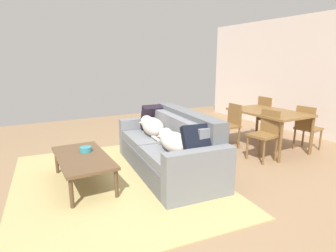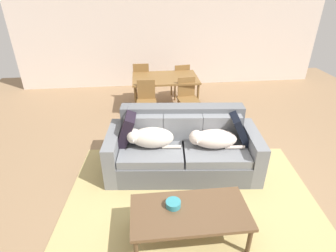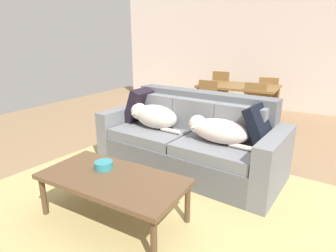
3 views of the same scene
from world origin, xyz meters
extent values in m
plane|color=#967554|center=(0.00, 0.00, 0.00)|extent=(10.00, 10.00, 0.00)
cube|color=tan|center=(-0.29, -0.76, 0.01)|extent=(3.60, 3.08, 0.01)
cube|color=slate|center=(-0.29, 0.07, 0.17)|extent=(1.96, 1.13, 0.35)
cube|color=slate|center=(-0.76, 0.11, 0.41)|extent=(1.00, 1.00, 0.13)
cube|color=slate|center=(0.18, 0.02, 0.41)|extent=(1.00, 1.00, 0.13)
cube|color=slate|center=(-0.26, 0.42, 0.70)|extent=(1.89, 0.42, 0.46)
cube|color=slate|center=(-0.85, 0.29, 0.67)|extent=(0.59, 0.22, 0.39)
cube|color=slate|center=(-0.27, 0.23, 0.67)|extent=(0.59, 0.22, 0.39)
cube|color=slate|center=(0.31, 0.18, 0.67)|extent=(0.59, 0.22, 0.39)
cube|color=slate|center=(-1.31, 0.17, 0.33)|extent=(0.27, 0.96, 0.66)
cube|color=slate|center=(0.73, -0.03, 0.33)|extent=(0.27, 0.96, 0.66)
ellipsoid|color=beige|center=(-0.74, 0.06, 0.62)|extent=(0.64, 0.37, 0.30)
sphere|color=beige|center=(-1.01, 0.06, 0.66)|extent=(0.22, 0.22, 0.22)
cone|color=#A49B8F|center=(-1.02, -0.03, 0.65)|extent=(0.11, 0.13, 0.10)
cylinder|color=beige|center=(-0.48, -0.03, 0.50)|extent=(0.28, 0.08, 0.05)
ellipsoid|color=beige|center=(0.15, -0.04, 0.60)|extent=(0.66, 0.39, 0.26)
sphere|color=beige|center=(-0.12, -0.04, 0.64)|extent=(0.21, 0.21, 0.21)
cone|color=#A99B8F|center=(-0.13, -0.13, 0.63)|extent=(0.11, 0.12, 0.09)
cylinder|color=beige|center=(0.43, -0.14, 0.50)|extent=(0.29, 0.08, 0.05)
cube|color=black|center=(-1.11, 0.27, 0.69)|extent=(0.34, 0.50, 0.49)
cube|color=black|center=(0.56, 0.11, 0.68)|extent=(0.35, 0.50, 0.46)
cube|color=brown|center=(-0.41, -1.19, 0.40)|extent=(1.29, 0.65, 0.04)
cylinder|color=brown|center=(-1.01, -1.46, 0.19)|extent=(0.05, 0.05, 0.38)
cylinder|color=brown|center=(0.19, -1.46, 0.19)|extent=(0.05, 0.05, 0.38)
cylinder|color=brown|center=(-1.01, -0.91, 0.19)|extent=(0.05, 0.05, 0.38)
cylinder|color=brown|center=(0.19, -0.91, 0.19)|extent=(0.05, 0.05, 0.38)
cylinder|color=teal|center=(-0.58, -1.10, 0.46)|extent=(0.17, 0.17, 0.07)
cube|color=brown|center=(-0.34, 2.34, 0.73)|extent=(1.41, 0.92, 0.04)
cylinder|color=brown|center=(-0.99, 1.93, 0.36)|extent=(0.05, 0.05, 0.71)
cylinder|color=brown|center=(0.32, 1.93, 0.36)|extent=(0.05, 0.05, 0.71)
cylinder|color=brown|center=(-0.99, 2.75, 0.36)|extent=(0.05, 0.05, 0.71)
cylinder|color=brown|center=(0.32, 2.75, 0.36)|extent=(0.05, 0.05, 0.71)
cube|color=brown|center=(-0.77, 1.69, 0.44)|extent=(0.42, 0.42, 0.04)
cube|color=brown|center=(-0.77, 1.87, 0.66)|extent=(0.36, 0.05, 0.40)
cylinder|color=brown|center=(-0.95, 1.53, 0.21)|extent=(0.04, 0.04, 0.42)
cylinder|color=brown|center=(-0.61, 1.52, 0.21)|extent=(0.04, 0.04, 0.42)
cylinder|color=brown|center=(-0.94, 1.87, 0.21)|extent=(0.04, 0.04, 0.42)
cylinder|color=brown|center=(-0.60, 1.86, 0.21)|extent=(0.04, 0.04, 0.42)
cube|color=brown|center=(0.08, 1.75, 0.45)|extent=(0.44, 0.44, 0.04)
cube|color=brown|center=(0.07, 1.92, 0.67)|extent=(0.36, 0.07, 0.41)
cylinder|color=brown|center=(-0.07, 1.56, 0.21)|extent=(0.04, 0.04, 0.43)
cylinder|color=brown|center=(0.27, 1.59, 0.21)|extent=(0.04, 0.04, 0.43)
cylinder|color=brown|center=(-0.10, 1.90, 0.21)|extent=(0.04, 0.04, 0.43)
cylinder|color=brown|center=(0.24, 1.93, 0.21)|extent=(0.04, 0.04, 0.43)
cube|color=brown|center=(-0.84, 2.96, 0.43)|extent=(0.41, 0.41, 0.04)
cube|color=brown|center=(-0.85, 2.78, 0.69)|extent=(0.36, 0.05, 0.48)
cylinder|color=brown|center=(-0.67, 3.13, 0.21)|extent=(0.04, 0.04, 0.41)
cylinder|color=brown|center=(-1.01, 3.14, 0.21)|extent=(0.04, 0.04, 0.41)
cylinder|color=brown|center=(-0.68, 2.79, 0.21)|extent=(0.04, 0.04, 0.41)
cylinder|color=brown|center=(-1.02, 2.80, 0.21)|extent=(0.04, 0.04, 0.41)
cube|color=brown|center=(0.09, 2.99, 0.42)|extent=(0.45, 0.45, 0.04)
cube|color=brown|center=(0.12, 2.81, 0.65)|extent=(0.36, 0.09, 0.43)
cylinder|color=brown|center=(0.23, 3.18, 0.20)|extent=(0.04, 0.04, 0.40)
cylinder|color=brown|center=(-0.10, 3.13, 0.20)|extent=(0.04, 0.04, 0.40)
cylinder|color=brown|center=(0.28, 2.84, 0.20)|extent=(0.04, 0.04, 0.40)
cylinder|color=brown|center=(-0.05, 2.79, 0.20)|extent=(0.04, 0.04, 0.40)
camera|label=1|loc=(3.33, -1.91, 1.72)|focal=29.77mm
camera|label=2|loc=(-0.87, -3.27, 2.64)|focal=28.85mm
camera|label=3|loc=(1.08, -2.82, 1.55)|focal=29.56mm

